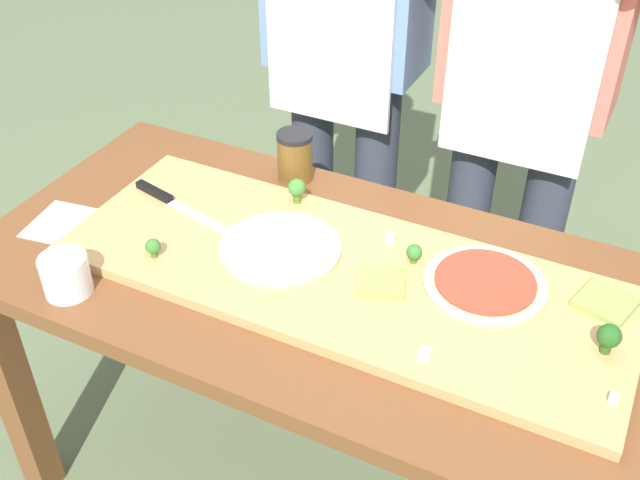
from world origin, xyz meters
name	(u,v)px	position (x,y,z in m)	size (l,w,h in m)	color
prep_table	(334,316)	(0.00, 0.00, 0.64)	(1.52, 0.72, 0.75)	brown
cutting_board	(342,273)	(0.02, 0.00, 0.76)	(1.15, 0.43, 0.02)	tan
chefs_knife	(171,201)	(-0.43, 0.04, 0.78)	(0.31, 0.09, 0.02)	#B7BABF
pizza_whole_cheese_artichoke	(281,246)	(-0.12, 0.00, 0.78)	(0.25, 0.25, 0.02)	beige
pizza_whole_tomato_red	(485,283)	(0.29, 0.08, 0.78)	(0.24, 0.24, 0.02)	beige
pizza_slice_near_right	(606,302)	(0.51, 0.13, 0.78)	(0.10, 0.10, 0.01)	#899E4C
pizza_slice_far_right	(382,282)	(0.11, -0.01, 0.78)	(0.09, 0.09, 0.01)	#899E4C
broccoli_floret_back_mid	(297,189)	(-0.18, 0.17, 0.81)	(0.04, 0.04, 0.06)	#487A23
broccoli_floret_center_left	(414,253)	(0.14, 0.09, 0.80)	(0.03, 0.03, 0.04)	#3F7220
broccoli_floret_front_right	(153,247)	(-0.34, -0.13, 0.80)	(0.03, 0.03, 0.04)	#3F7220
broccoli_floret_back_left	(609,338)	(0.53, 0.00, 0.81)	(0.04, 0.04, 0.06)	#2C5915
cheese_crumble_a	(390,238)	(0.07, 0.13, 0.78)	(0.02, 0.02, 0.02)	white
cheese_crumble_b	(613,399)	(0.56, -0.11, 0.78)	(0.01, 0.01, 0.01)	white
cheese_crumble_c	(425,354)	(0.25, -0.16, 0.78)	(0.02, 0.02, 0.02)	silver
flour_cup	(66,277)	(-0.45, -0.28, 0.79)	(0.09, 0.09, 0.08)	white
sauce_jar	(295,156)	(-0.24, 0.29, 0.81)	(0.09, 0.09, 0.12)	brown
recipe_note	(58,222)	(-0.63, -0.11, 0.75)	(0.11, 0.15, 0.00)	white
cook_left	(345,30)	(-0.27, 0.63, 1.00)	(0.54, 0.39, 1.67)	#333847
cook_right	(530,65)	(0.20, 0.63, 1.00)	(0.54, 0.39, 1.67)	#333847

